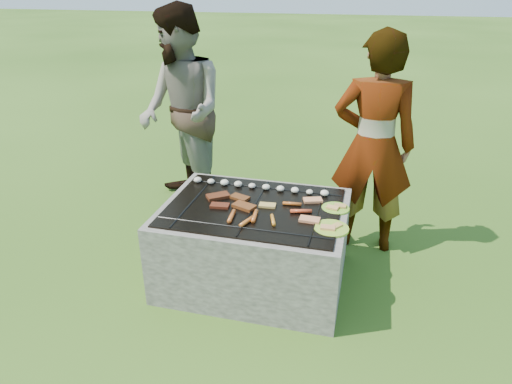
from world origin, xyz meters
TOP-DOWN VIEW (x-y plane):
  - lawn at (0.00, 0.00)m, footprint 60.00×60.00m
  - fire_pit at (0.00, 0.00)m, footprint 1.30×1.00m
  - mushrooms at (-0.05, 0.30)m, footprint 1.06×0.06m
  - pork_slabs at (-0.18, 0.02)m, footprint 0.41×0.27m
  - sausages at (0.10, -0.14)m, footprint 0.54×0.42m
  - bread_on_grate at (0.32, 0.03)m, footprint 0.45×0.40m
  - plate_far at (0.56, 0.12)m, footprint 0.24×0.24m
  - plate_near at (0.56, -0.18)m, footprint 0.30×0.30m
  - cook at (0.78, 0.72)m, footprint 0.66×0.44m
  - bystander at (-0.97, 1.05)m, footprint 1.16×1.17m

SIDE VIEW (x-z plane):
  - lawn at x=0.00m, z-range 0.00..0.00m
  - fire_pit at x=0.00m, z-range -0.03..0.59m
  - plate_far at x=0.56m, z-range 0.60..0.62m
  - plate_near at x=0.56m, z-range 0.59..0.62m
  - bread_on_grate at x=0.32m, z-range 0.61..0.63m
  - pork_slabs at x=-0.18m, z-range 0.61..0.64m
  - sausages at x=0.10m, z-range 0.61..0.64m
  - mushrooms at x=-0.05m, z-range 0.61..0.66m
  - cook at x=0.78m, z-range 0.00..1.77m
  - bystander at x=-0.97m, z-range 0.00..1.91m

